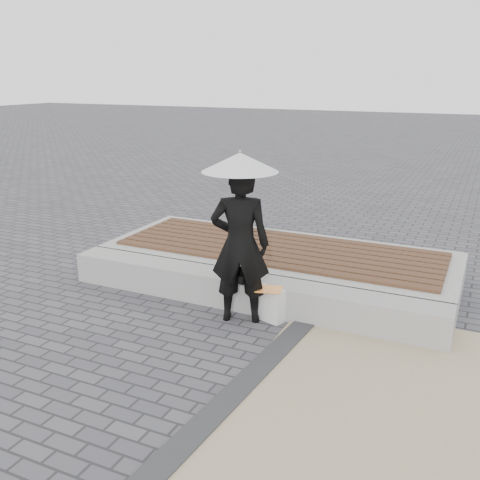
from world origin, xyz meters
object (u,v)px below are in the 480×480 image
object	(u,v)px
parasol	(240,162)
seating_ledge	(244,291)
woman	(240,245)
canvas_tote	(269,304)
handbag	(237,271)

from	to	relation	value
parasol	seating_ledge	bearing A→B (deg)	107.44
parasol	woman	bearing A→B (deg)	86.42
parasol	canvas_tote	world-z (taller)	parasol
woman	handbag	size ratio (longest dim) A/B	5.73
woman	parasol	xyz separation A→B (m)	(-0.00, -0.00, 0.96)
woman	canvas_tote	xyz separation A→B (m)	(0.32, 0.14, -0.74)
seating_ledge	handbag	world-z (taller)	handbag
parasol	handbag	xyz separation A→B (m)	(-0.15, 0.22, -1.39)
seating_ledge	canvas_tote	distance (m)	0.50
seating_ledge	handbag	bearing A→B (deg)	-99.98
seating_ledge	parasol	xyz separation A→B (m)	(0.12, -0.38, 1.70)
woman	canvas_tote	world-z (taller)	woman
handbag	canvas_tote	bearing A→B (deg)	14.65
parasol	handbag	bearing A→B (deg)	124.47
seating_ledge	woman	size ratio (longest dim) A/B	2.65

